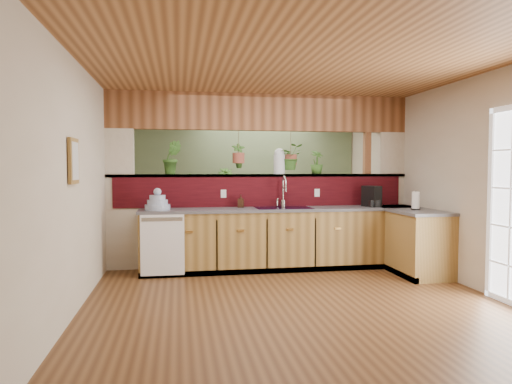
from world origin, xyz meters
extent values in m
cube|color=#55341A|center=(0.00, 0.00, 0.00)|extent=(4.60, 7.00, 0.01)
cube|color=brown|center=(0.00, 0.00, 2.60)|extent=(4.60, 7.00, 0.01)
cube|color=beige|center=(0.00, 3.50, 1.30)|extent=(4.60, 0.02, 2.60)
cube|color=beige|center=(0.00, -3.50, 1.30)|extent=(4.60, 0.02, 2.60)
cube|color=beige|center=(-2.30, 0.00, 1.30)|extent=(0.02, 7.00, 2.60)
cube|color=beige|center=(2.30, 0.00, 1.30)|extent=(0.02, 7.00, 2.60)
cube|color=beige|center=(0.00, 1.35, 0.68)|extent=(4.60, 0.15, 1.35)
cube|color=#3A070D|center=(0.00, 1.27, 1.12)|extent=(4.40, 0.02, 0.45)
cube|color=brown|center=(0.00, 1.35, 1.37)|extent=(4.60, 0.21, 0.04)
cube|color=brown|center=(0.00, 1.35, 2.33)|extent=(4.60, 0.15, 0.55)
cube|color=beige|center=(-2.10, 1.35, 1.70)|extent=(0.40, 0.15, 0.70)
cube|color=beige|center=(2.10, 1.35, 1.70)|extent=(0.40, 0.15, 0.70)
cube|color=brown|center=(1.70, 1.35, 1.30)|extent=(0.10, 0.10, 2.60)
cube|color=brown|center=(0.00, 1.35, 1.37)|extent=(4.60, 0.21, 0.04)
cube|color=brown|center=(0.00, 1.35, 2.33)|extent=(4.60, 0.15, 0.55)
cube|color=#5D724E|center=(0.00, 3.48, 1.30)|extent=(4.55, 0.02, 2.55)
cube|color=olive|center=(0.25, 0.98, 0.43)|extent=(4.10, 0.60, 0.86)
cube|color=#4B4B50|center=(0.25, 0.98, 0.88)|extent=(4.14, 0.64, 0.04)
cube|color=olive|center=(2.00, 0.54, 0.43)|extent=(0.60, 1.48, 0.86)
cube|color=#4B4B50|center=(2.00, 0.54, 0.88)|extent=(0.64, 1.52, 0.04)
cube|color=olive|center=(2.00, 0.98, 0.43)|extent=(0.60, 0.60, 0.86)
cube|color=#4B4B50|center=(2.00, 0.98, 0.88)|extent=(0.64, 0.64, 0.04)
cube|color=black|center=(0.25, 0.71, 0.04)|extent=(4.10, 0.06, 0.08)
cube|color=black|center=(1.73, 0.54, 0.04)|extent=(0.06, 1.48, 0.08)
cube|color=white|center=(-1.48, 0.66, 0.45)|extent=(0.58, 0.02, 0.82)
cube|color=#B7B7B2|center=(-1.48, 0.65, 0.80)|extent=(0.54, 0.01, 0.05)
cube|color=black|center=(0.25, 0.98, 0.89)|extent=(0.82, 0.50, 0.03)
cube|color=black|center=(0.06, 0.98, 0.80)|extent=(0.34, 0.40, 0.16)
cube|color=black|center=(0.44, 0.98, 0.80)|extent=(0.34, 0.40, 0.16)
cube|color=olive|center=(-2.27, -0.80, 1.55)|extent=(0.03, 0.35, 0.45)
cube|color=silver|center=(-2.26, -0.80, 1.55)|extent=(0.01, 0.27, 0.37)
cylinder|color=#B7B7B2|center=(0.29, 1.18, 0.95)|extent=(0.07, 0.07, 0.10)
cylinder|color=#B7B7B2|center=(0.29, 1.18, 1.13)|extent=(0.02, 0.02, 0.28)
torus|color=#B7B7B2|center=(0.29, 1.11, 1.27)|extent=(0.20, 0.08, 0.20)
cylinder|color=#B7B7B2|center=(0.29, 1.02, 1.20)|extent=(0.02, 0.02, 0.12)
cylinder|color=#B7B7B2|center=(0.20, 1.18, 0.97)|extent=(0.03, 0.03, 0.10)
cylinder|color=#92A0BD|center=(-1.55, 0.93, 0.94)|extent=(0.35, 0.35, 0.08)
cylinder|color=#92A0BD|center=(-1.55, 0.93, 1.01)|extent=(0.28, 0.28, 0.07)
cylinder|color=#92A0BD|center=(-1.55, 0.93, 1.07)|extent=(0.22, 0.22, 0.07)
sphere|color=#92A0BD|center=(-1.55, 0.93, 1.15)|extent=(0.11, 0.11, 0.11)
imported|color=#371F14|center=(-0.36, 1.14, 1.00)|extent=(0.10, 0.11, 0.19)
cube|color=black|center=(1.62, 0.96, 1.06)|extent=(0.17, 0.27, 0.31)
cube|color=black|center=(1.62, 0.87, 0.95)|extent=(0.15, 0.10, 0.10)
cylinder|color=silver|center=(1.62, 0.90, 0.99)|extent=(0.08, 0.08, 0.08)
cylinder|color=black|center=(2.00, 0.36, 0.91)|extent=(0.13, 0.13, 0.02)
cylinder|color=#B7B7B2|center=(2.00, 0.36, 1.04)|extent=(0.02, 0.02, 0.27)
cylinder|color=white|center=(2.00, 0.36, 1.04)|extent=(0.10, 0.10, 0.23)
cylinder|color=silver|center=(0.27, 1.35, 1.54)|extent=(0.18, 0.18, 0.30)
sphere|color=silver|center=(0.27, 1.35, 1.71)|extent=(0.16, 0.16, 0.16)
imported|color=#305B1F|center=(-1.35, 1.35, 1.64)|extent=(0.28, 0.23, 0.49)
imported|color=#305B1F|center=(0.87, 1.35, 1.57)|extent=(0.26, 0.26, 0.36)
cylinder|color=brown|center=(-0.36, 1.35, 1.87)|extent=(0.01, 0.01, 0.36)
cylinder|color=brown|center=(-0.36, 1.35, 1.63)|extent=(0.18, 0.18, 0.16)
imported|color=#305B1F|center=(-0.36, 1.35, 1.87)|extent=(0.21, 0.14, 0.39)
cylinder|color=brown|center=(0.45, 1.35, 1.86)|extent=(0.01, 0.01, 0.38)
cylinder|color=brown|center=(0.45, 1.35, 1.61)|extent=(0.19, 0.19, 0.16)
imported|color=#305B1F|center=(0.45, 1.35, 1.85)|extent=(0.38, 0.34, 0.40)
cube|color=black|center=(-0.67, 3.25, 0.50)|extent=(1.44, 0.77, 0.93)
imported|color=#305B1F|center=(-1.07, 3.25, 1.18)|extent=(0.25, 0.20, 0.42)
imported|color=#305B1F|center=(-0.37, 3.25, 1.22)|extent=(0.31, 0.31, 0.52)
imported|color=#305B1F|center=(1.04, 2.63, 0.39)|extent=(0.86, 0.80, 0.78)
camera|label=1|loc=(-1.26, -5.52, 1.48)|focal=32.00mm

